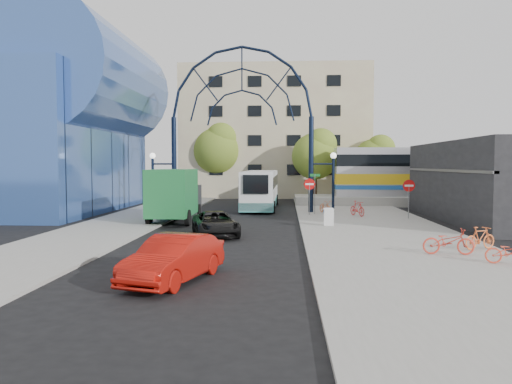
# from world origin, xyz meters

# --- Properties ---
(ground) EXTENTS (120.00, 120.00, 0.00)m
(ground) POSITION_xyz_m (0.00, 0.00, 0.00)
(ground) COLOR black
(ground) RESTS_ON ground
(sidewalk_east) EXTENTS (8.00, 56.00, 0.12)m
(sidewalk_east) POSITION_xyz_m (8.00, 4.00, 0.06)
(sidewalk_east) COLOR gray
(sidewalk_east) RESTS_ON ground
(plaza_west) EXTENTS (5.00, 50.00, 0.12)m
(plaza_west) POSITION_xyz_m (-6.50, 6.00, 0.06)
(plaza_west) COLOR gray
(plaza_west) RESTS_ON ground
(gateway_arch) EXTENTS (13.64, 0.44, 12.10)m
(gateway_arch) POSITION_xyz_m (0.00, 14.00, 8.56)
(gateway_arch) COLOR black
(gateway_arch) RESTS_ON ground
(stop_sign) EXTENTS (0.80, 0.07, 2.50)m
(stop_sign) POSITION_xyz_m (4.80, 12.00, 1.99)
(stop_sign) COLOR slate
(stop_sign) RESTS_ON sidewalk_east
(do_not_enter_sign) EXTENTS (0.76, 0.07, 2.48)m
(do_not_enter_sign) POSITION_xyz_m (11.00, 10.00, 1.98)
(do_not_enter_sign) COLOR slate
(do_not_enter_sign) RESTS_ON sidewalk_east
(street_name_sign) EXTENTS (0.70, 0.70, 2.80)m
(street_name_sign) POSITION_xyz_m (5.20, 12.60, 2.13)
(street_name_sign) COLOR slate
(street_name_sign) RESTS_ON sidewalk_east
(sandwich_board) EXTENTS (0.55, 0.61, 0.99)m
(sandwich_board) POSITION_xyz_m (5.60, 5.98, 0.74)
(sandwich_board) COLOR white
(sandwich_board) RESTS_ON sidewalk_east
(transit_hall) EXTENTS (16.50, 18.00, 14.50)m
(transit_hall) POSITION_xyz_m (-15.30, 15.00, 6.70)
(transit_hall) COLOR #3457A0
(transit_hall) RESTS_ON ground
(commercial_block_east) EXTENTS (6.00, 16.00, 5.00)m
(commercial_block_east) POSITION_xyz_m (16.00, 10.00, 2.50)
(commercial_block_east) COLOR black
(commercial_block_east) RESTS_ON ground
(apartment_block) EXTENTS (20.00, 12.10, 14.00)m
(apartment_block) POSITION_xyz_m (2.00, 34.97, 7.00)
(apartment_block) COLOR tan
(apartment_block) RESTS_ON ground
(train_platform) EXTENTS (32.00, 5.00, 0.80)m
(train_platform) POSITION_xyz_m (20.00, 22.00, 0.40)
(train_platform) COLOR gray
(train_platform) RESTS_ON ground
(train_car) EXTENTS (25.10, 3.05, 4.20)m
(train_car) POSITION_xyz_m (20.00, 22.00, 2.90)
(train_car) COLOR #B7B7BC
(train_car) RESTS_ON train_platform
(tree_north_a) EXTENTS (4.48, 4.48, 7.00)m
(tree_north_a) POSITION_xyz_m (6.12, 25.93, 4.61)
(tree_north_a) COLOR #382314
(tree_north_a) RESTS_ON ground
(tree_north_b) EXTENTS (5.12, 5.12, 8.00)m
(tree_north_b) POSITION_xyz_m (-3.88, 29.93, 5.27)
(tree_north_b) COLOR #382314
(tree_north_b) RESTS_ON ground
(tree_north_c) EXTENTS (4.16, 4.16, 6.50)m
(tree_north_c) POSITION_xyz_m (12.12, 27.93, 4.28)
(tree_north_c) COLOR #382314
(tree_north_c) RESTS_ON ground
(city_bus) EXTENTS (2.72, 11.08, 3.03)m
(city_bus) POSITION_xyz_m (1.14, 18.12, 1.58)
(city_bus) COLOR silver
(city_bus) RESTS_ON ground
(green_truck) EXTENTS (2.62, 6.52, 3.27)m
(green_truck) POSITION_xyz_m (-3.69, 8.43, 1.63)
(green_truck) COLOR black
(green_truck) RESTS_ON ground
(black_suv) EXTENTS (3.14, 4.79, 1.22)m
(black_suv) POSITION_xyz_m (-0.33, 2.49, 0.61)
(black_suv) COLOR black
(black_suv) RESTS_ON ground
(red_sedan) EXTENTS (2.64, 4.57, 1.42)m
(red_sedan) POSITION_xyz_m (-0.23, -7.26, 0.71)
(red_sedan) COLOR #A8120A
(red_sedan) RESTS_ON ground
(bike_near_a) EXTENTS (1.16, 1.79, 0.89)m
(bike_near_a) POSITION_xyz_m (5.98, 13.36, 0.56)
(bike_near_a) COLOR #D45F2A
(bike_near_a) RESTS_ON sidewalk_east
(bike_near_b) EXTENTS (1.13, 1.72, 1.01)m
(bike_near_b) POSITION_xyz_m (7.96, 11.38, 0.62)
(bike_near_b) COLOR red
(bike_near_b) RESTS_ON sidewalk_east
(bike_far_a) EXTENTS (1.75, 1.08, 0.87)m
(bike_far_a) POSITION_xyz_m (10.96, -4.59, 0.55)
(bike_far_a) COLOR #FA4D32
(bike_far_a) RESTS_ON sidewalk_east
(bike_far_b) EXTENTS (1.60, 1.09, 0.94)m
(bike_far_b) POSITION_xyz_m (11.08, -1.54, 0.59)
(bike_far_b) COLOR orange
(bike_far_b) RESTS_ON sidewalk_east
(bike_far_c) EXTENTS (1.96, 0.81, 1.01)m
(bike_far_c) POSITION_xyz_m (9.42, -2.76, 0.62)
(bike_far_c) COLOR red
(bike_far_c) RESTS_ON sidewalk_east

